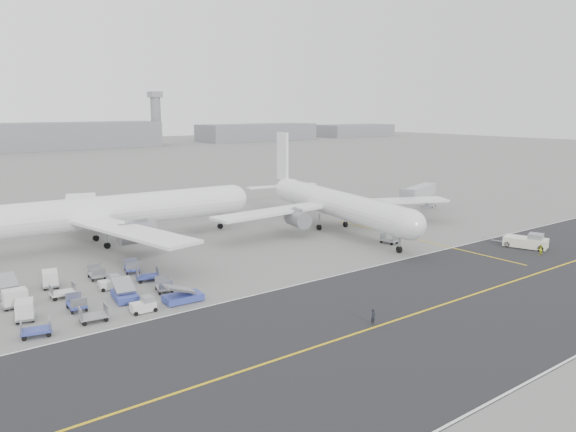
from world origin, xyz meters
TOP-DOWN VIEW (x-y plane):
  - ground at (0.00, 0.00)m, footprint 700.00×700.00m
  - taxiway at (5.02, -17.98)m, footprint 220.00×59.00m
  - horizon_buildings at (30.00, 260.00)m, footprint 520.00×28.00m
  - control_tower at (100.00, 265.00)m, footprint 7.00×7.00m
  - airliner_a at (-13.75, 33.84)m, footprint 54.05×53.35m
  - airliner_b at (24.37, 20.07)m, footprint 47.67×48.60m
  - pushback_tug at (39.61, -9.34)m, footprint 5.08×8.59m
  - jet_bridge at (50.61, 21.92)m, footprint 15.06×7.60m
  - gse_cluster at (-23.82, 8.30)m, footprint 27.19×26.46m
  - stray_dolly at (24.11, 5.91)m, footprint 1.99×2.89m
  - ground_crew_a at (-3.46, -17.37)m, footprint 0.74×0.60m
  - ground_crew_b at (37.02, -13.01)m, footprint 0.93×0.82m

SIDE VIEW (x-z plane):
  - ground at x=0.00m, z-range 0.00..0.00m
  - horizon_buildings at x=30.00m, z-range -14.00..14.00m
  - gse_cluster at x=-23.82m, z-range -1.10..1.10m
  - stray_dolly at x=24.11m, z-range -0.83..0.83m
  - taxiway at x=5.02m, z-range -0.01..0.03m
  - ground_crew_b at x=37.02m, z-range 0.00..1.60m
  - ground_crew_a at x=-3.46m, z-range 0.00..1.74m
  - pushback_tug at x=39.61m, z-range -0.22..2.23m
  - jet_bridge at x=50.61m, z-range 1.12..6.81m
  - airliner_b at x=24.37m, z-range -3.57..13.32m
  - airliner_a at x=-13.75m, z-range -3.94..14.69m
  - control_tower at x=100.00m, z-range 0.63..31.88m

